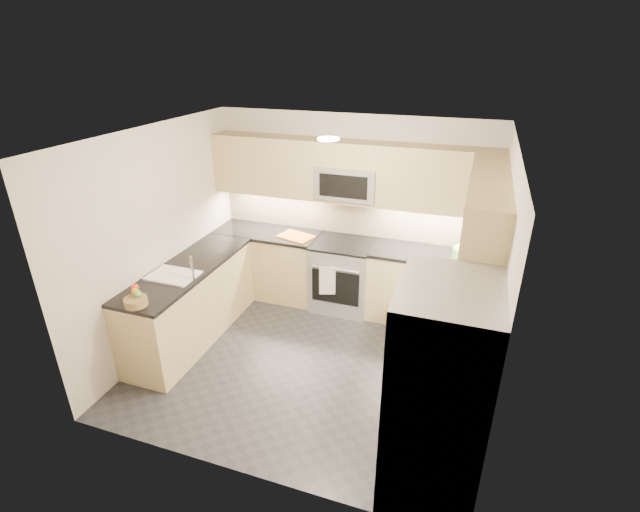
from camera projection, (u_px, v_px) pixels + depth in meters
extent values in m
cube|color=#26272C|center=(310.00, 360.00, 5.25)|extent=(3.60, 3.20, 0.00)
cube|color=beige|center=(307.00, 136.00, 4.20)|extent=(3.60, 3.20, 0.02)
cube|color=beige|center=(351.00, 211.00, 6.09)|extent=(3.60, 0.02, 2.50)
cube|color=beige|center=(232.00, 350.00, 3.35)|extent=(3.60, 0.02, 2.50)
cube|color=beige|center=(160.00, 239.00, 5.25)|extent=(0.02, 3.20, 2.50)
cube|color=beige|center=(495.00, 289.00, 4.19)|extent=(0.02, 3.20, 2.50)
cube|color=tan|center=(269.00, 264.00, 6.49)|extent=(1.42, 0.60, 0.90)
cube|color=tan|center=(426.00, 288.00, 5.85)|extent=(1.42, 0.60, 0.90)
cube|color=tan|center=(452.00, 346.00, 4.74)|extent=(0.60, 1.70, 0.90)
cube|color=tan|center=(191.00, 304.00, 5.50)|extent=(0.60, 2.00, 0.90)
cube|color=black|center=(267.00, 233.00, 6.30)|extent=(1.42, 0.63, 0.04)
cube|color=black|center=(430.00, 254.00, 5.65)|extent=(1.42, 0.63, 0.04)
cube|color=black|center=(458.00, 306.00, 4.54)|extent=(0.63, 1.70, 0.04)
cube|color=black|center=(186.00, 268.00, 5.30)|extent=(0.63, 2.00, 0.04)
cube|color=tan|center=(348.00, 172.00, 5.70)|extent=(3.60, 0.35, 0.75)
cube|color=tan|center=(485.00, 217.00, 4.23)|extent=(0.35, 1.95, 0.75)
cube|color=#C9B891|center=(351.00, 216.00, 6.11)|extent=(3.60, 0.01, 0.51)
cube|color=#C9B891|center=(494.00, 273.00, 4.60)|extent=(0.01, 2.30, 0.51)
cube|color=#AAACB3|center=(343.00, 276.00, 6.15)|extent=(0.76, 0.65, 0.91)
cube|color=black|center=(343.00, 244.00, 5.96)|extent=(0.76, 0.65, 0.03)
cube|color=black|center=(335.00, 287.00, 5.87)|extent=(0.62, 0.02, 0.45)
cylinder|color=#B2B5BA|center=(335.00, 269.00, 5.74)|extent=(0.60, 0.02, 0.02)
cube|color=#97999F|center=(348.00, 182.00, 5.73)|extent=(0.76, 0.40, 0.40)
cube|color=black|center=(343.00, 187.00, 5.56)|extent=(0.60, 0.01, 0.28)
cube|color=#A8AAB0|center=(438.00, 393.00, 3.45)|extent=(0.70, 0.90, 1.80)
cylinder|color=#B2B5BA|center=(385.00, 392.00, 3.39)|extent=(0.02, 0.02, 1.20)
cylinder|color=#B2B5BA|center=(394.00, 363.00, 3.70)|extent=(0.02, 0.02, 1.20)
cube|color=white|center=(174.00, 281.00, 5.11)|extent=(0.52, 0.38, 0.16)
cylinder|color=silver|center=(192.00, 268.00, 4.94)|extent=(0.03, 0.03, 0.28)
cylinder|color=#5CAA49|center=(465.00, 255.00, 5.40)|extent=(0.35, 0.35, 0.16)
cube|color=orange|center=(296.00, 236.00, 6.11)|extent=(0.51, 0.42, 0.01)
cylinder|color=olive|center=(136.00, 302.00, 4.50)|extent=(0.23, 0.23, 0.08)
sphere|color=red|center=(135.00, 288.00, 4.61)|extent=(0.08, 0.08, 0.08)
sphere|color=#5CAC4A|center=(137.00, 294.00, 4.50)|extent=(0.07, 0.07, 0.07)
cube|color=silver|center=(327.00, 281.00, 5.82)|extent=(0.20, 0.08, 0.38)
sphere|color=orange|center=(135.00, 292.00, 4.54)|extent=(0.07, 0.07, 0.07)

